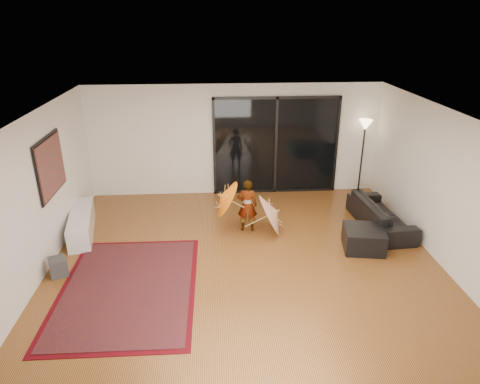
{
  "coord_description": "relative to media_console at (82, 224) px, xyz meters",
  "views": [
    {
      "loc": [
        -0.55,
        -6.49,
        4.2
      ],
      "look_at": [
        -0.05,
        0.87,
        1.1
      ],
      "focal_mm": 32.0,
      "sensor_mm": 36.0,
      "label": 1
    }
  ],
  "objects": [
    {
      "name": "floor",
      "position": [
        3.25,
        -1.49,
        -0.23
      ],
      "size": [
        7.0,
        7.0,
        0.0
      ],
      "primitive_type": "plane",
      "color": "#9A572A",
      "rests_on": "ground"
    },
    {
      "name": "ceiling",
      "position": [
        3.25,
        -1.49,
        2.47
      ],
      "size": [
        7.0,
        7.0,
        0.0
      ],
      "primitive_type": "plane",
      "rotation": [
        3.14,
        0.0,
        0.0
      ],
      "color": "white",
      "rests_on": "wall_back"
    },
    {
      "name": "wall_back",
      "position": [
        3.25,
        2.01,
        1.12
      ],
      "size": [
        7.0,
        0.0,
        7.0
      ],
      "primitive_type": "plane",
      "rotation": [
        1.57,
        0.0,
        0.0
      ],
      "color": "silver",
      "rests_on": "floor"
    },
    {
      "name": "wall_front",
      "position": [
        3.25,
        -4.99,
        1.12
      ],
      "size": [
        7.0,
        0.0,
        7.0
      ],
      "primitive_type": "plane",
      "rotation": [
        -1.57,
        0.0,
        0.0
      ],
      "color": "silver",
      "rests_on": "floor"
    },
    {
      "name": "wall_left",
      "position": [
        -0.25,
        -1.49,
        1.12
      ],
      "size": [
        0.0,
        7.0,
        7.0
      ],
      "primitive_type": "plane",
      "rotation": [
        1.57,
        0.0,
        1.57
      ],
      "color": "silver",
      "rests_on": "floor"
    },
    {
      "name": "wall_right",
      "position": [
        6.75,
        -1.49,
        1.12
      ],
      "size": [
        0.0,
        7.0,
        7.0
      ],
      "primitive_type": "plane",
      "rotation": [
        1.57,
        0.0,
        -1.57
      ],
      "color": "silver",
      "rests_on": "floor"
    },
    {
      "name": "sliding_door",
      "position": [
        4.25,
        1.98,
        0.97
      ],
      "size": [
        3.06,
        0.07,
        2.4
      ],
      "color": "black",
      "rests_on": "wall_back"
    },
    {
      "name": "painting",
      "position": [
        -0.21,
        -0.49,
        1.42
      ],
      "size": [
        0.04,
        1.28,
        1.08
      ],
      "color": "black",
      "rests_on": "wall_left"
    },
    {
      "name": "media_console",
      "position": [
        0.0,
        0.0,
        0.0
      ],
      "size": [
        0.72,
        1.72,
        0.46
      ],
      "primitive_type": "cube",
      "rotation": [
        0.0,
        0.0,
        0.19
      ],
      "color": "white",
      "rests_on": "floor"
    },
    {
      "name": "speaker",
      "position": [
        0.0,
        -1.5,
        -0.07
      ],
      "size": [
        0.38,
        0.38,
        0.33
      ],
      "primitive_type": "cube",
      "rotation": [
        0.0,
        0.0,
        0.42
      ],
      "color": "#424244",
      "rests_on": "floor"
    },
    {
      "name": "persian_rug",
      "position": [
        1.26,
        -1.98,
        -0.22
      ],
      "size": [
        2.23,
        3.09,
        0.02
      ],
      "rotation": [
        0.0,
        0.0,
        -0.01
      ],
      "color": "#4E060E",
      "rests_on": "floor"
    },
    {
      "name": "sofa",
      "position": [
        6.2,
        -0.11,
        0.05
      ],
      "size": [
        0.9,
        1.98,
        0.56
      ],
      "primitive_type": "imported",
      "rotation": [
        0.0,
        0.0,
        1.65
      ],
      "color": "black",
      "rests_on": "floor"
    },
    {
      "name": "ottoman",
      "position": [
        5.55,
        -0.97,
        -0.02
      ],
      "size": [
        0.85,
        0.85,
        0.42
      ],
      "primitive_type": "cube",
      "rotation": [
        0.0,
        0.0,
        -0.17
      ],
      "color": "black",
      "rests_on": "floor"
    },
    {
      "name": "floor_lamp",
      "position": [
        6.35,
        1.76,
        1.24
      ],
      "size": [
        0.32,
        0.32,
        1.87
      ],
      "color": "black",
      "rests_on": "floor"
    },
    {
      "name": "child",
      "position": [
        3.39,
        -0.06,
        0.33
      ],
      "size": [
        0.44,
        0.31,
        1.12
      ],
      "primitive_type": "imported",
      "rotation": [
        0.0,
        0.0,
        3.03
      ],
      "color": "#999999",
      "rests_on": "floor"
    },
    {
      "name": "parasol_orange",
      "position": [
        2.84,
        -0.11,
        0.5
      ],
      "size": [
        0.54,
        0.79,
        0.86
      ],
      "rotation": [
        0.0,
        -1.05,
        0.0
      ],
      "color": "orange",
      "rests_on": "child"
    },
    {
      "name": "parasol_white",
      "position": [
        3.99,
        -0.21,
        0.27
      ],
      "size": [
        0.58,
        0.9,
        0.95
      ],
      "rotation": [
        0.0,
        1.1,
        0.0
      ],
      "color": "silver",
      "rests_on": "floor"
    }
  ]
}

